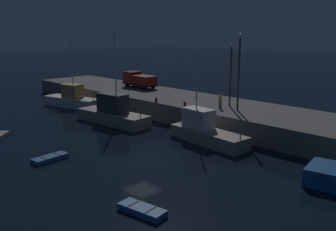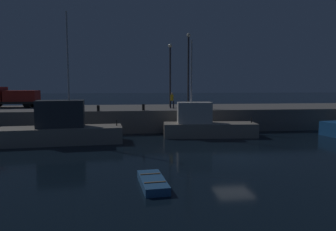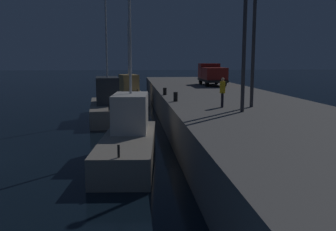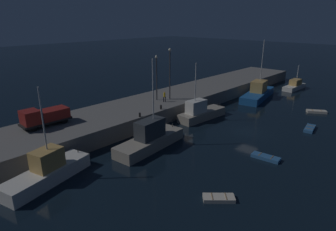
{
  "view_description": "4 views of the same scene",
  "coord_description": "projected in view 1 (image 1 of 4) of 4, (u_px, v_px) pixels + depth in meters",
  "views": [
    {
      "loc": [
        22.89,
        -19.45,
        10.94
      ],
      "look_at": [
        -5.51,
        8.51,
        1.76
      ],
      "focal_mm": 40.15,
      "sensor_mm": 36.0,
      "label": 1
    },
    {
      "loc": [
        -6.83,
        -19.6,
        4.85
      ],
      "look_at": [
        -3.3,
        9.84,
        1.87
      ],
      "focal_mm": 32.8,
      "sensor_mm": 36.0,
      "label": 2
    },
    {
      "loc": [
        17.89,
        8.48,
        5.01
      ],
      "look_at": [
        -6.04,
        10.84,
        1.26
      ],
      "focal_mm": 38.3,
      "sensor_mm": 36.0,
      "label": 3
    },
    {
      "loc": [
        -34.83,
        -17.24,
        15.02
      ],
      "look_at": [
        -6.55,
        9.03,
        2.03
      ],
      "focal_mm": 31.08,
      "sensor_mm": 36.0,
      "label": 4
    }
  ],
  "objects": [
    {
      "name": "pier_quay",
      "position": [
        247.0,
        119.0,
        42.02
      ],
      "size": [
        78.61,
        9.71,
        2.27
      ],
      "color": "slate",
      "rests_on": "ground"
    },
    {
      "name": "bollard_west",
      "position": [
        156.0,
        100.0,
        45.58
      ],
      "size": [
        0.28,
        0.28,
        0.57
      ],
      "primitive_type": "cylinder",
      "color": "black",
      "rests_on": "pier_quay"
    },
    {
      "name": "lamp_post_west",
      "position": [
        231.0,
        69.0,
        42.37
      ],
      "size": [
        0.44,
        0.44,
        7.19
      ],
      "color": "#38383D",
      "rests_on": "pier_quay"
    },
    {
      "name": "fishing_boat_orange",
      "position": [
        113.0,
        113.0,
        44.48
      ],
      "size": [
        10.12,
        3.7,
        10.72
      ],
      "color": "gray",
      "rests_on": "ground"
    },
    {
      "name": "fishing_boat_white",
      "position": [
        206.0,
        131.0,
        37.02
      ],
      "size": [
        8.75,
        3.19,
        8.89
      ],
      "color": "gray",
      "rests_on": "ground"
    },
    {
      "name": "dinghy_orange_near",
      "position": [
        50.0,
        158.0,
        32.05
      ],
      "size": [
        1.42,
        3.16,
        0.42
      ],
      "color": "#2D6099",
      "rests_on": "ground"
    },
    {
      "name": "rowboat_white_mid",
      "position": [
        142.0,
        210.0,
        22.84
      ],
      "size": [
        3.25,
        1.61,
        0.45
      ],
      "color": "#2D6099",
      "rests_on": "ground"
    },
    {
      "name": "ground_plane",
      "position": [
        142.0,
        162.0,
        31.64
      ],
      "size": [
        320.0,
        320.0,
        0.0
      ],
      "primitive_type": "plane",
      "color": "black"
    },
    {
      "name": "dockworker",
      "position": [
        220.0,
        100.0,
        41.92
      ],
      "size": [
        0.44,
        0.4,
        1.72
      ],
      "color": "black",
      "rests_on": "pier_quay"
    },
    {
      "name": "lamp_post_east",
      "position": [
        239.0,
        66.0,
        40.15
      ],
      "size": [
        0.44,
        0.44,
        8.22
      ],
      "color": "#38383D",
      "rests_on": "pier_quay"
    },
    {
      "name": "bollard_central",
      "position": [
        185.0,
        104.0,
        42.71
      ],
      "size": [
        0.28,
        0.28,
        0.62
      ],
      "primitive_type": "cylinder",
      "color": "black",
      "rests_on": "pier_quay"
    },
    {
      "name": "fishing_boat_blue",
      "position": [
        72.0,
        99.0,
        53.98
      ],
      "size": [
        9.22,
        4.63,
        9.29
      ],
      "color": "silver",
      "rests_on": "ground"
    },
    {
      "name": "utility_truck",
      "position": [
        139.0,
        80.0,
        56.65
      ],
      "size": [
        5.98,
        2.26,
        2.34
      ],
      "color": "black",
      "rests_on": "pier_quay"
    }
  ]
}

